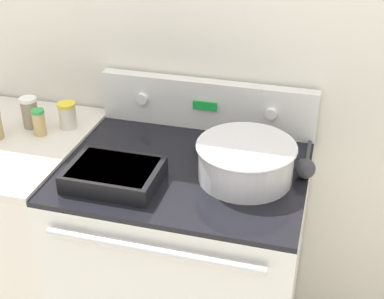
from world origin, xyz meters
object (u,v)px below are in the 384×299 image
at_px(ladle, 306,167).
at_px(spice_jar_yellow_cap, 68,115).
at_px(spice_jar_green_cap, 39,122).
at_px(mixing_bowl, 246,159).
at_px(casserole_dish, 114,174).
at_px(spice_jar_white_cap, 30,112).

bearing_deg(ladle, spice_jar_yellow_cap, 174.89).
bearing_deg(ladle, spice_jar_green_cap, -179.91).
xyz_separation_m(ladle, spice_jar_yellow_cap, (-0.88, 0.08, 0.03)).
bearing_deg(spice_jar_green_cap, mixing_bowl, -5.44).
relative_size(casserole_dish, ladle, 0.96).
height_order(casserole_dish, spice_jar_green_cap, spice_jar_green_cap).
bearing_deg(spice_jar_white_cap, casserole_dish, -30.33).
distance_m(mixing_bowl, spice_jar_white_cap, 0.84).
relative_size(mixing_bowl, spice_jar_white_cap, 2.72).
bearing_deg(casserole_dish, ladle, 20.07).
height_order(mixing_bowl, ladle, mixing_bowl).
bearing_deg(spice_jar_white_cap, ladle, -2.62).
bearing_deg(mixing_bowl, spice_jar_yellow_cap, 167.58).
bearing_deg(ladle, spice_jar_white_cap, 177.38).
relative_size(ladle, spice_jar_yellow_cap, 3.05).
bearing_deg(spice_jar_yellow_cap, mixing_bowl, -12.42).
bearing_deg(spice_jar_yellow_cap, ladle, -5.11).
xyz_separation_m(mixing_bowl, spice_jar_yellow_cap, (-0.69, 0.15, -0.01)).
bearing_deg(spice_jar_yellow_cap, spice_jar_white_cap, -166.73).
relative_size(mixing_bowl, spice_jar_yellow_cap, 3.24).
distance_m(spice_jar_green_cap, spice_jar_white_cap, 0.08).
bearing_deg(spice_jar_green_cap, spice_jar_yellow_cap, 47.76).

